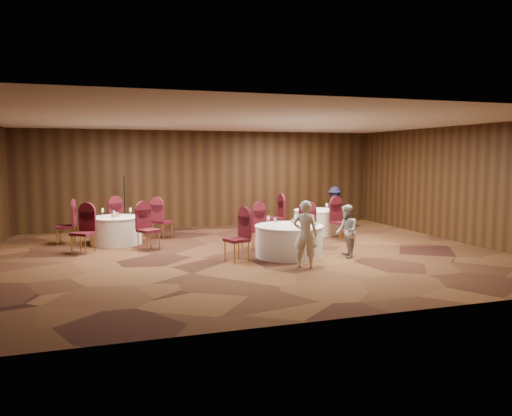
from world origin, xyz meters
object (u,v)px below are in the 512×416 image
object	(u,v)px
mic_stand	(125,217)
woman_b	(347,231)
man_c	(335,207)
table_left	(116,230)
woman_a	(305,234)
table_right	(317,222)
table_main	(289,241)

from	to	relation	value
mic_stand	woman_b	distance (m)	7.08
man_c	table_left	bearing A→B (deg)	-111.34
woman_a	man_c	bearing A→B (deg)	-90.89
mic_stand	table_left	bearing A→B (deg)	-100.86
woman_b	table_left	bearing A→B (deg)	-108.23
table_right	woman_a	bearing A→B (deg)	-117.91
woman_a	woman_b	size ratio (longest dim) A/B	1.16
mic_stand	man_c	size ratio (longest dim) A/B	1.28
woman_b	table_main	bearing A→B (deg)	-96.54
table_right	mic_stand	size ratio (longest dim) A/B	0.80
woman_a	man_c	size ratio (longest dim) A/B	1.06
table_main	man_c	size ratio (longest dim) A/B	1.19
table_main	man_c	distance (m)	4.99
table_right	woman_b	world-z (taller)	woman_b
table_right	man_c	size ratio (longest dim) A/B	1.02
mic_stand	woman_a	size ratio (longest dim) A/B	1.21
table_left	woman_a	size ratio (longest dim) A/B	0.96
table_main	woman_a	world-z (taller)	woman_a
table_right	man_c	bearing A→B (deg)	41.00
table_left	table_right	xyz separation A→B (m)	(5.90, -0.07, 0.00)
table_main	woman_b	size ratio (longest dim) A/B	1.31
table_main	mic_stand	distance (m)	5.90
mic_stand	man_c	distance (m)	6.71
woman_a	table_left	bearing A→B (deg)	-16.80
table_right	table_main	bearing A→B (deg)	-125.39
mic_stand	woman_b	size ratio (longest dim) A/B	1.40
table_left	woman_b	distance (m)	6.17
table_left	man_c	world-z (taller)	man_c
table_left	table_right	bearing A→B (deg)	-0.67
table_left	woman_a	xyz separation A→B (m)	(3.70, -4.22, 0.35)
table_right	woman_a	world-z (taller)	woman_a
woman_b	man_c	xyz separation A→B (m)	(1.92, 4.38, 0.06)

